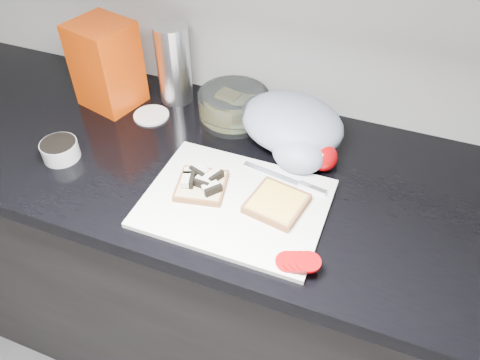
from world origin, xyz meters
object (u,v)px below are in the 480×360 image
cutting_board (235,203)px  glass_bowl (234,106)px  steel_canister (174,64)px  bread_bag (107,65)px

cutting_board → glass_bowl: 0.33m
glass_bowl → steel_canister: (-0.19, 0.03, 0.07)m
cutting_board → steel_canister: size_ratio=1.80×
glass_bowl → bread_bag: bearing=-172.2°
cutting_board → bread_bag: 0.55m
cutting_board → glass_bowl: (-0.13, 0.30, 0.03)m
glass_bowl → cutting_board: bearing=-67.6°
bread_bag → steel_canister: (0.16, 0.08, -0.01)m
cutting_board → glass_bowl: glass_bowl is taller
steel_canister → glass_bowl: bearing=-9.4°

